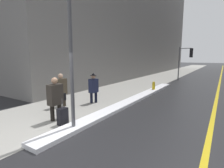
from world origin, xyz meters
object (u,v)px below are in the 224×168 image
traffic_light_near (187,56)px  fire_hydrant (154,86)px  pedestrian_nearside (94,87)px  pedestrian_with_shoulder_bag (56,97)px  lamp_post (70,28)px  pedestrian_trailing (61,88)px  rolling_suitcase (63,116)px

traffic_light_near → fire_hydrant: traffic_light_near is taller
pedestrian_nearside → fire_hydrant: bearing=162.7°
pedestrian_with_shoulder_bag → lamp_post: bearing=76.9°
lamp_post → pedestrian_trailing: (-2.46, 1.68, -2.35)m
traffic_light_near → rolling_suitcase: (-1.42, -14.97, -2.14)m
traffic_light_near → pedestrian_nearside: (-2.36, -12.05, -1.58)m
lamp_post → rolling_suitcase: 3.01m
traffic_light_near → pedestrian_with_shoulder_bag: bearing=-102.8°
lamp_post → fire_hydrant: (-0.03, 7.76, -2.89)m
lamp_post → rolling_suitcase: lamp_post is taller
lamp_post → pedestrian_with_shoulder_bag: lamp_post is taller
pedestrian_trailing → fire_hydrant: pedestrian_trailing is taller
pedestrian_trailing → fire_hydrant: size_ratio=2.29×
lamp_post → fire_hydrant: 8.28m
rolling_suitcase → fire_hydrant: bearing=176.4°
pedestrian_with_shoulder_bag → pedestrian_nearside: size_ratio=1.04×
traffic_light_near → fire_hydrant: 7.67m
lamp_post → traffic_light_near: 15.14m
pedestrian_nearside → rolling_suitcase: (0.94, -2.92, -0.56)m
rolling_suitcase → traffic_light_near: bearing=175.7°
rolling_suitcase → fire_hydrant: 7.65m
pedestrian_with_shoulder_bag → fire_hydrant: (1.17, 7.46, -0.56)m
lamp_post → pedestrian_with_shoulder_bag: size_ratio=3.35×
traffic_light_near → fire_hydrant: (-0.79, -7.34, -2.09)m
pedestrian_with_shoulder_bag → pedestrian_nearside: (-0.40, 2.75, -0.05)m
lamp_post → fire_hydrant: lamp_post is taller
pedestrian_trailing → lamp_post: bearing=56.8°
lamp_post → pedestrian_with_shoulder_bag: bearing=165.8°
lamp_post → rolling_suitcase: (-0.65, 0.13, -2.94)m
pedestrian_with_shoulder_bag → pedestrian_trailing: size_ratio=1.02×
traffic_light_near → pedestrian_trailing: (-3.23, -13.42, -1.55)m
traffic_light_near → lamp_post: bearing=-98.1°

